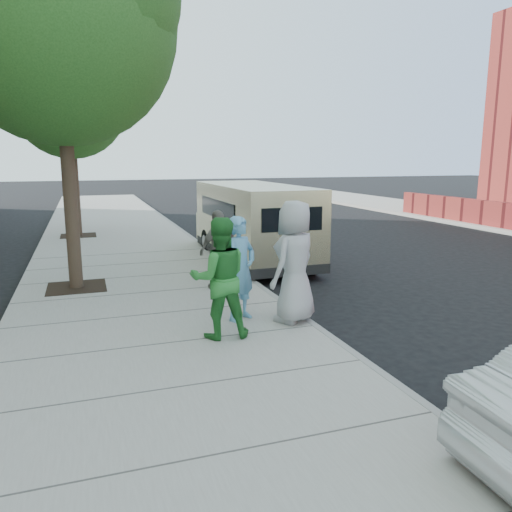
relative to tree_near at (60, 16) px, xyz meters
The scene contains 11 objects.
ground 6.45m from the tree_near, 46.82° to the right, with size 120.00×120.00×0.00m, color black.
sidewalk 6.11m from the tree_near, 62.43° to the right, with size 5.00×60.00×0.15m, color gray.
curb_face 7.02m from the tree_near, 33.03° to the right, with size 0.12×60.00×0.16m, color gray.
tree_near is the anchor object (origin of this frame).
tree_far 7.63m from the tree_near, 90.00° to the left, with size 3.92×3.80×6.49m.
parking_meter 5.44m from the tree_near, 39.81° to the right, with size 0.34×0.22×1.55m.
van 6.64m from the tree_near, 23.07° to the left, with size 1.99×5.81×2.14m.
person_officer 6.11m from the tree_near, 50.35° to the right, with size 0.64×0.42×1.76m, color #5C9CC4.
person_green_shirt 6.28m from the tree_near, 61.88° to the right, with size 0.90×0.70×1.85m, color #2A8232.
person_gray_shirt 6.61m from the tree_near, 45.80° to the right, with size 0.99×0.65×2.03m, color #A6A6A9.
person_striped_polo 5.48m from the tree_near, 20.70° to the right, with size 0.97×0.40×1.66m, color slate.
Camera 1 is at (-2.04, -8.58, 2.86)m, focal length 35.00 mm.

